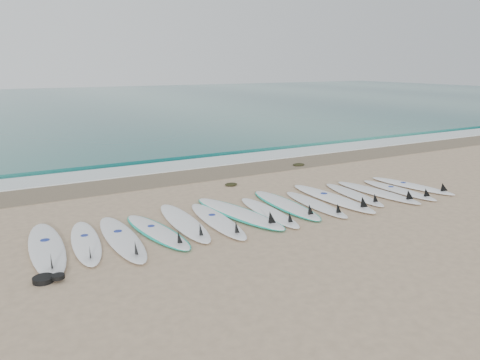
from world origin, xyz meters
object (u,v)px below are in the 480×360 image
surfboard_0 (47,249)px  surfboard_14 (413,186)px  surfboard_7 (270,212)px  leash_coil (47,279)px

surfboard_0 → surfboard_14: (9.21, -0.13, -0.01)m
surfboard_7 → surfboard_14: bearing=3.5°
surfboard_7 → leash_coil: 4.87m
surfboard_7 → surfboard_14: size_ratio=0.98×
surfboard_7 → surfboard_14: surfboard_14 is taller
leash_coil → surfboard_14: bearing=6.8°
leash_coil → surfboard_7: bearing=12.7°
surfboard_7 → leash_coil: size_ratio=5.33×
surfboard_0 → leash_coil: 1.26m
surfboard_7 → leash_coil: bearing=-164.3°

